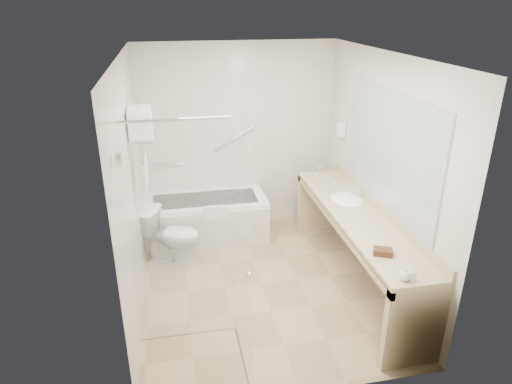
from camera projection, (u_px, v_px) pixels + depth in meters
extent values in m
plane|color=tan|center=(261.00, 283.00, 5.17)|extent=(3.20, 3.20, 0.00)
cube|color=silver|center=(262.00, 54.00, 4.19)|extent=(2.60, 3.20, 0.10)
cube|color=beige|center=(237.00, 138.00, 6.12)|extent=(2.60, 0.10, 2.50)
cube|color=beige|center=(307.00, 262.00, 3.23)|extent=(2.60, 0.10, 2.50)
cube|color=beige|center=(131.00, 190.00, 4.45)|extent=(0.10, 3.20, 2.50)
cube|color=beige|center=(380.00, 172.00, 4.91)|extent=(0.10, 3.20, 2.50)
cube|color=white|center=(206.00, 217.00, 6.10)|extent=(1.60, 0.70, 0.55)
cube|color=beige|center=(208.00, 231.00, 5.78)|extent=(1.60, 0.02, 0.50)
cube|color=white|center=(216.00, 213.00, 5.71)|extent=(0.28, 0.06, 0.18)
cylinder|color=silver|center=(168.00, 164.00, 6.04)|extent=(0.40, 0.03, 0.03)
cylinder|color=silver|center=(234.00, 139.00, 6.08)|extent=(0.53, 0.03, 0.33)
cube|color=silver|center=(182.00, 238.00, 3.97)|extent=(0.90, 0.01, 2.10)
cube|color=silver|center=(242.00, 259.00, 3.65)|extent=(0.02, 0.90, 2.10)
cylinder|color=silver|center=(174.00, 120.00, 3.56)|extent=(0.90, 0.02, 0.02)
sphere|color=silver|center=(249.00, 275.00, 3.53)|extent=(0.05, 0.05, 0.05)
cylinder|color=silver|center=(119.00, 159.00, 3.14)|extent=(0.04, 0.10, 0.10)
cube|color=silver|center=(142.00, 135.00, 4.61)|extent=(0.24, 0.55, 0.02)
cylinder|color=silver|center=(144.00, 156.00, 4.70)|extent=(0.02, 0.55, 0.02)
cube|color=white|center=(145.00, 170.00, 4.76)|extent=(0.03, 0.42, 0.32)
cube|color=white|center=(141.00, 130.00, 4.59)|extent=(0.22, 0.40, 0.08)
cube|color=white|center=(140.00, 121.00, 4.56)|extent=(0.22, 0.40, 0.08)
cube|color=white|center=(139.00, 113.00, 4.52)|extent=(0.22, 0.40, 0.08)
cube|color=#CAB587|center=(358.00, 216.00, 4.89)|extent=(0.55, 2.70, 0.05)
cube|color=#CAB587|center=(381.00, 208.00, 4.90)|extent=(0.03, 2.70, 0.10)
cube|color=#CAB587|center=(335.00, 223.00, 4.86)|extent=(0.04, 2.70, 0.08)
cube|color=#CAB587|center=(414.00, 327.00, 3.87)|extent=(0.55, 0.08, 0.80)
cube|color=#CAB587|center=(317.00, 203.00, 6.24)|extent=(0.55, 0.08, 0.80)
ellipsoid|color=white|center=(346.00, 201.00, 5.26)|extent=(0.40, 0.52, 0.14)
cylinder|color=silver|center=(359.00, 191.00, 5.24)|extent=(0.03, 0.03, 0.14)
cube|color=#A5AAB1|center=(388.00, 150.00, 4.65)|extent=(0.02, 2.00, 1.20)
cube|color=white|center=(341.00, 129.00, 5.77)|extent=(0.08, 0.10, 0.18)
imported|color=white|center=(172.00, 236.00, 5.50)|extent=(0.78, 0.60, 0.68)
cube|color=#492A1A|center=(383.00, 252.00, 4.09)|extent=(0.20, 0.17, 0.06)
imported|color=white|center=(411.00, 277.00, 3.73)|extent=(0.08, 0.13, 0.06)
imported|color=white|center=(405.00, 275.00, 3.71)|extent=(0.10, 0.13, 0.09)
cylinder|color=silver|center=(317.00, 177.00, 5.69)|extent=(0.05, 0.05, 0.15)
cylinder|color=blue|center=(317.00, 170.00, 5.66)|extent=(0.03, 0.03, 0.02)
cylinder|color=silver|center=(335.00, 186.00, 5.36)|extent=(0.06, 0.06, 0.17)
cylinder|color=blue|center=(335.00, 179.00, 5.32)|extent=(0.03, 0.03, 0.03)
cylinder|color=silver|center=(320.00, 168.00, 5.97)|extent=(0.06, 0.06, 0.17)
cylinder|color=blue|center=(320.00, 161.00, 5.94)|extent=(0.03, 0.03, 0.02)
cylinder|color=silver|center=(335.00, 187.00, 5.48)|extent=(0.08, 0.08, 0.08)
cylinder|color=silver|center=(338.00, 192.00, 5.30)|extent=(0.09, 0.09, 0.09)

